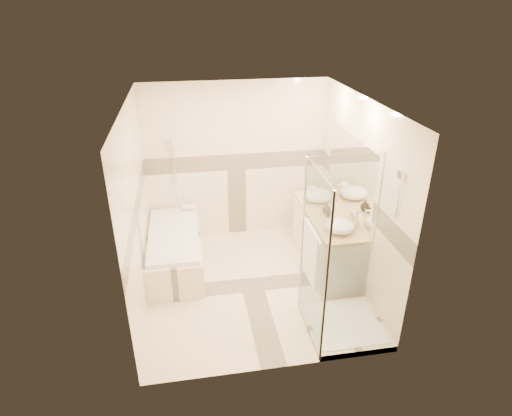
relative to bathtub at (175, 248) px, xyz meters
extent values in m
cube|color=beige|center=(1.02, -0.65, -0.31)|extent=(2.80, 3.00, 0.01)
cube|color=white|center=(1.02, -0.65, 2.20)|extent=(2.80, 3.00, 0.01)
cube|color=beige|center=(1.02, 0.85, 0.94)|extent=(2.80, 0.01, 2.50)
cube|color=beige|center=(1.02, -2.15, 0.94)|extent=(2.80, 0.01, 2.50)
cube|color=beige|center=(-0.38, -0.65, 0.94)|extent=(0.01, 3.00, 2.50)
cube|color=beige|center=(2.43, -0.65, 0.94)|extent=(0.01, 3.00, 2.50)
cube|color=white|center=(2.41, -0.35, 1.14)|extent=(0.01, 1.60, 1.00)
cylinder|color=silver|center=(0.05, 0.82, 1.04)|extent=(0.02, 0.02, 0.70)
cube|color=beige|center=(0.00, 0.00, -0.06)|extent=(0.75, 1.70, 0.50)
cube|color=white|center=(0.00, 0.00, 0.22)|extent=(0.69, 1.60, 0.06)
ellipsoid|color=white|center=(0.00, 0.00, 0.17)|extent=(0.56, 1.40, 0.16)
cube|color=white|center=(2.15, -0.35, 0.09)|extent=(0.55, 1.60, 0.80)
cylinder|color=silver|center=(1.86, -0.75, 0.24)|extent=(0.01, 0.24, 0.01)
cylinder|color=silver|center=(1.86, 0.05, 0.24)|extent=(0.01, 0.24, 0.01)
cube|color=#E3B678|center=(2.15, -0.35, 0.52)|extent=(0.57, 1.62, 0.05)
cube|color=beige|center=(1.97, -1.70, -0.27)|extent=(0.90, 0.90, 0.08)
cube|color=white|center=(1.97, -1.70, -0.22)|extent=(0.80, 0.80, 0.01)
cube|color=white|center=(1.53, -1.70, 0.73)|extent=(0.01, 0.90, 2.00)
cube|color=white|center=(1.97, -1.26, 0.73)|extent=(0.90, 0.01, 2.00)
cylinder|color=silver|center=(1.52, -2.15, 0.73)|extent=(0.03, 0.03, 2.00)
cylinder|color=silver|center=(1.52, -1.25, 0.73)|extent=(0.03, 0.03, 2.00)
cylinder|color=silver|center=(2.42, -1.25, 0.73)|extent=(0.03, 0.03, 2.00)
cylinder|color=silver|center=(2.38, -1.70, 1.64)|extent=(0.03, 0.10, 0.10)
cylinder|color=silver|center=(1.49, -1.70, 1.09)|extent=(0.02, 0.60, 0.02)
cube|color=white|center=(1.49, -1.70, 0.79)|extent=(0.04, 0.48, 0.62)
ellipsoid|color=white|center=(2.13, 0.10, 0.63)|extent=(0.42, 0.42, 0.17)
ellipsoid|color=white|center=(2.13, -0.85, 0.62)|extent=(0.39, 0.39, 0.15)
cylinder|color=silver|center=(2.35, 0.10, 0.68)|extent=(0.03, 0.03, 0.28)
cylinder|color=silver|center=(2.30, 0.10, 0.81)|extent=(0.10, 0.02, 0.02)
cylinder|color=silver|center=(2.35, -0.85, 0.69)|extent=(0.03, 0.03, 0.29)
cylinder|color=silver|center=(2.30, -0.85, 0.81)|extent=(0.10, 0.02, 0.02)
imported|color=black|center=(2.13, -0.42, 0.61)|extent=(0.08, 0.08, 0.14)
imported|color=black|center=(2.13, -0.33, 0.62)|extent=(0.14, 0.14, 0.16)
cube|color=white|center=(2.13, 0.37, 0.58)|extent=(0.17, 0.26, 0.08)
cylinder|color=white|center=(0.24, 0.70, 0.30)|extent=(0.20, 0.09, 0.09)
camera|label=1|loc=(0.27, -5.41, 3.25)|focal=30.00mm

